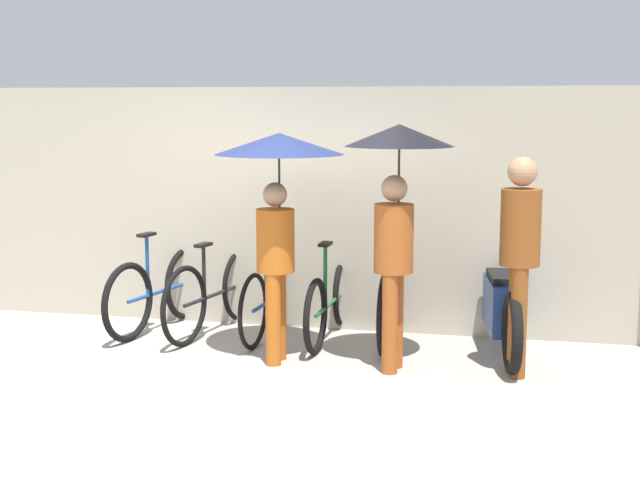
% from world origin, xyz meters
% --- Properties ---
extents(ground_plane, '(30.00, 30.00, 0.00)m').
position_xyz_m(ground_plane, '(0.00, 0.00, 0.00)').
color(ground_plane, '#9E998E').
extents(back_wall, '(11.39, 0.12, 2.33)m').
position_xyz_m(back_wall, '(0.00, 2.00, 1.16)').
color(back_wall, '#B2A893').
rests_on(back_wall, ground).
extents(parked_bicycle_0, '(0.53, 1.69, 1.01)m').
position_xyz_m(parked_bicycle_0, '(-1.13, 1.56, 0.38)').
color(parked_bicycle_0, black).
rests_on(parked_bicycle_0, ground).
extents(parked_bicycle_1, '(0.52, 1.78, 1.01)m').
position_xyz_m(parked_bicycle_1, '(-0.56, 1.57, 0.38)').
color(parked_bicycle_1, black).
rests_on(parked_bicycle_1, ground).
extents(parked_bicycle_2, '(0.44, 1.72, 0.99)m').
position_xyz_m(parked_bicycle_2, '(0.00, 1.62, 0.37)').
color(parked_bicycle_2, black).
rests_on(parked_bicycle_2, ground).
extents(parked_bicycle_3, '(0.44, 1.71, 1.10)m').
position_xyz_m(parked_bicycle_3, '(0.56, 1.58, 0.36)').
color(parked_bicycle_3, black).
rests_on(parked_bicycle_3, ground).
extents(parked_bicycle_4, '(0.44, 1.70, 1.00)m').
position_xyz_m(parked_bicycle_4, '(1.13, 1.62, 0.38)').
color(parked_bicycle_4, black).
rests_on(parked_bicycle_4, ground).
extents(pedestrian_leading, '(1.09, 1.09, 1.93)m').
position_xyz_m(pedestrian_leading, '(0.27, 0.84, 1.56)').
color(pedestrian_leading, '#B25619').
rests_on(pedestrian_leading, ground).
extents(pedestrian_center, '(0.89, 0.89, 2.01)m').
position_xyz_m(pedestrian_center, '(1.28, 0.81, 1.53)').
color(pedestrian_center, '#9E4C1E').
rests_on(pedestrian_center, ground).
extents(pedestrian_trailing, '(0.32, 0.32, 1.76)m').
position_xyz_m(pedestrian_trailing, '(2.26, 0.83, 1.04)').
color(pedestrian_trailing, brown).
rests_on(pedestrian_trailing, ground).
extents(motorcycle, '(0.59, 2.05, 0.91)m').
position_xyz_m(motorcycle, '(2.12, 1.51, 0.39)').
color(motorcycle, black).
rests_on(motorcycle, ground).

